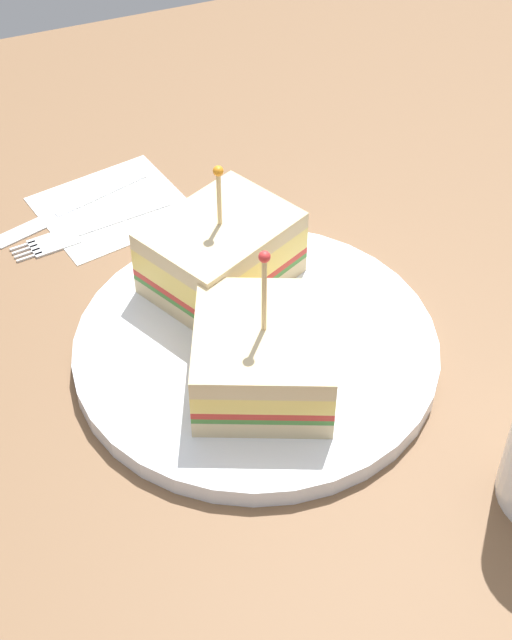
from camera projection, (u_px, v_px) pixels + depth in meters
ground_plane at (256, 366)px, 64.05cm from camera, size 99.48×99.48×2.00cm
plate at (256, 349)px, 62.87cm from camera, size 24.10×24.10×1.36cm
sandwich_half_front at (264, 356)px, 58.22cm from camera, size 11.30×11.64×10.71cm
sandwich_half_back at (220, 253)px, 64.85cm from camera, size 11.92×10.75×9.72cm
napkin at (113, 207)px, 74.84cm from camera, size 12.61×11.76×0.15cm
fork at (75, 234)px, 72.25cm from camera, size 12.97×2.98×0.35cm
knife at (63, 212)px, 74.21cm from camera, size 13.32×5.25×0.35cm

